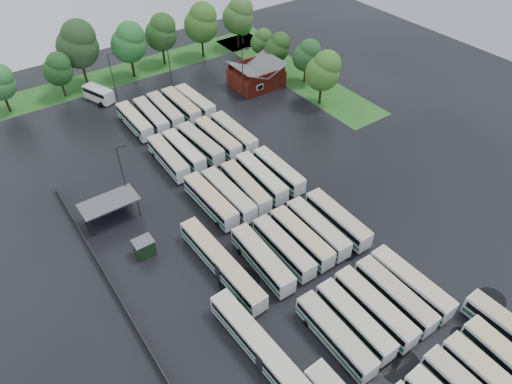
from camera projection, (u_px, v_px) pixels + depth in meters
ground at (295, 259)px, 62.03m from camera, size 160.00×160.00×0.00m
brick_building at (257, 78)px, 97.43m from camera, size 10.07×8.60×5.39m
wash_shed at (108, 203)px, 66.06m from camera, size 8.20×4.20×3.58m
utility_hut at (144, 247)px, 61.83m from camera, size 2.70×2.20×2.62m
grass_strip_north at (120, 74)px, 102.59m from camera, size 80.00×10.00×0.01m
grass_strip_east at (292, 73)px, 103.03m from camera, size 10.00×50.00×0.01m
west_fence at (117, 295)px, 56.87m from camera, size 0.10×50.00×1.20m
bus_r0c3 at (494, 383)px, 47.17m from camera, size 2.50×11.53×3.21m
bus_r1c0 at (335, 335)px, 51.36m from camera, size 2.62×11.35×3.15m
bus_r1c1 at (355, 320)px, 52.84m from camera, size 2.55×11.18×3.10m
bus_r1c2 at (374, 307)px, 54.09m from camera, size 2.52×11.59×3.22m
bus_r1c3 at (394, 295)px, 55.46m from camera, size 2.59×11.42×3.17m
bus_r1c4 at (411, 283)px, 56.75m from camera, size 2.69×11.62×3.22m
bus_r2c0 at (262, 259)px, 59.66m from camera, size 2.85×11.68×3.23m
bus_r2c1 at (283, 247)px, 61.29m from camera, size 2.51×11.21×3.11m
bus_r2c2 at (301, 237)px, 62.65m from camera, size 2.41×11.27×3.14m
bus_r2c3 at (318, 228)px, 63.95m from camera, size 2.65×11.43×3.17m
bus_r2c4 at (338, 219)px, 65.25m from camera, size 2.63×11.59×3.22m
bus_r3c0 at (211, 201)px, 68.21m from camera, size 2.73×11.78×3.27m
bus_r3c1 at (229, 195)px, 69.21m from camera, size 2.64×11.73×3.26m
bus_r3c2 at (246, 187)px, 70.63m from camera, size 2.98×11.48×3.17m
bus_r3c3 at (261, 177)px, 72.34m from camera, size 2.85×11.65×3.22m
bus_r3c4 at (279, 171)px, 73.76m from camera, size 2.43×11.15×3.10m
bus_r4c0 at (168, 158)px, 76.28m from camera, size 2.71×11.54×3.20m
bus_r4c1 at (184, 151)px, 77.81m from camera, size 2.56×11.21×3.11m
bus_r4c2 at (200, 144)px, 79.31m from camera, size 3.03×11.65×3.21m
bus_r4c3 at (218, 138)px, 80.53m from camera, size 2.82×11.76×3.26m
bus_r4c4 at (234, 133)px, 81.75m from camera, size 2.59×11.78×3.27m
bus_r5c0 at (135, 121)px, 84.81m from camera, size 2.49×11.48×3.19m
bus_r5c1 at (151, 116)px, 86.08m from camera, size 2.71×11.50×3.18m
bus_r5c2 at (165, 110)px, 87.61m from camera, size 2.67×11.57×3.21m
bus_r5c3 at (181, 105)px, 88.98m from camera, size 2.61×11.65×3.24m
bus_r5c4 at (195, 102)px, 90.08m from camera, size 2.98×11.58×3.19m
artic_bus_west_b at (222, 263)px, 59.19m from camera, size 2.85×16.89×3.12m
artic_bus_west_c at (263, 351)px, 49.94m from camera, size 3.18×17.09×3.15m
minibus at (99, 94)px, 92.77m from camera, size 4.64×7.10×2.91m
tree_north_0 at (0, 82)px, 86.52m from camera, size 5.98×5.98×9.91m
tree_north_1 at (58, 69)px, 91.09m from camera, size 5.82×5.82×9.65m
tree_north_2 at (78, 44)px, 93.17m from camera, size 8.53×8.53×14.13m
tree_north_3 at (129, 42)px, 96.61m from camera, size 7.45×7.45×12.34m
tree_north_4 at (161, 32)px, 101.68m from camera, size 7.08×7.08×11.73m
tree_north_5 at (202, 22)px, 103.98m from camera, size 7.78×7.78×12.88m
tree_north_6 at (239, 15)px, 108.36m from camera, size 7.41×7.41×12.28m
tree_east_0 at (324, 70)px, 88.26m from camera, size 6.80×6.80×11.27m
tree_east_1 at (307, 55)px, 95.79m from camera, size 5.82×5.82×9.64m
tree_east_2 at (278, 47)px, 99.66m from camera, size 5.55×5.52×9.14m
tree_east_3 at (262, 41)px, 103.57m from camera, size 4.91×4.91×8.13m
tree_east_4 at (243, 24)px, 111.73m from camera, size 4.75×4.72×7.81m
lamp_post_ne at (243, 71)px, 89.94m from camera, size 1.68×0.33×10.94m
lamp_post_nw at (123, 172)px, 66.43m from camera, size 1.63×0.32×10.61m
lamp_post_back_w at (112, 73)px, 90.90m from camera, size 1.49×0.29×9.70m
lamp_post_back_e at (169, 58)px, 94.76m from camera, size 1.63×0.32×10.56m
puddle_0 at (399, 365)px, 50.53m from camera, size 4.90×4.90×0.01m
puddle_1 at (463, 337)px, 53.07m from camera, size 2.91×2.91×0.01m
puddle_2 at (239, 283)px, 59.00m from camera, size 5.41×5.41×0.01m
puddle_3 at (345, 253)px, 62.77m from camera, size 2.91×2.91×0.01m
puddle_4 at (492, 299)px, 57.14m from camera, size 3.54×3.54×0.01m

